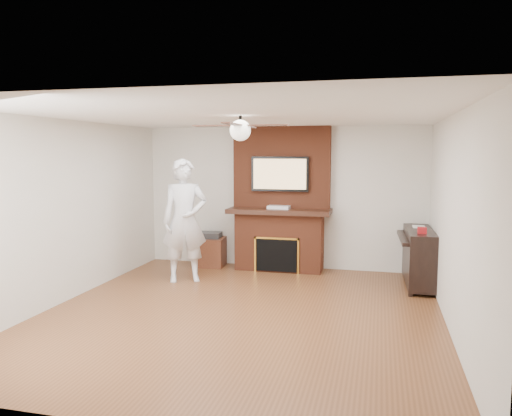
% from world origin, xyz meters
% --- Properties ---
extents(room_shell, '(5.36, 5.86, 2.86)m').
position_xyz_m(room_shell, '(0.00, 0.00, 1.25)').
color(room_shell, '#59321A').
rests_on(room_shell, ground).
extents(fireplace, '(1.78, 0.64, 2.50)m').
position_xyz_m(fireplace, '(0.00, 2.55, 1.00)').
color(fireplace, brown).
rests_on(fireplace, ground).
extents(tv, '(1.00, 0.08, 0.60)m').
position_xyz_m(tv, '(0.00, 2.50, 1.68)').
color(tv, black).
rests_on(tv, fireplace).
extents(ceiling_fan, '(1.21, 1.21, 0.31)m').
position_xyz_m(ceiling_fan, '(-0.00, 0.00, 2.33)').
color(ceiling_fan, black).
rests_on(ceiling_fan, room_shell).
extents(person, '(0.85, 0.75, 1.95)m').
position_xyz_m(person, '(-1.31, 1.37, 0.98)').
color(person, silver).
rests_on(person, ground).
extents(side_table, '(0.58, 0.58, 0.62)m').
position_xyz_m(side_table, '(-1.29, 2.48, 0.28)').
color(side_table, '#502616').
rests_on(side_table, ground).
extents(piano, '(0.53, 1.35, 0.97)m').
position_xyz_m(piano, '(2.29, 1.94, 0.47)').
color(piano, black).
rests_on(piano, ground).
extents(cable_box, '(0.38, 0.23, 0.05)m').
position_xyz_m(cable_box, '(-0.01, 2.45, 1.11)').
color(cable_box, silver).
rests_on(cable_box, fireplace).
extents(candle_orange, '(0.07, 0.07, 0.11)m').
position_xyz_m(candle_orange, '(-0.15, 2.39, 0.05)').
color(candle_orange, orange).
rests_on(candle_orange, ground).
extents(candle_green, '(0.07, 0.07, 0.09)m').
position_xyz_m(candle_green, '(0.00, 2.30, 0.05)').
color(candle_green, '#466D2B').
rests_on(candle_green, ground).
extents(candle_blue, '(0.06, 0.06, 0.07)m').
position_xyz_m(candle_blue, '(0.22, 2.38, 0.03)').
color(candle_blue, teal).
rests_on(candle_blue, ground).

